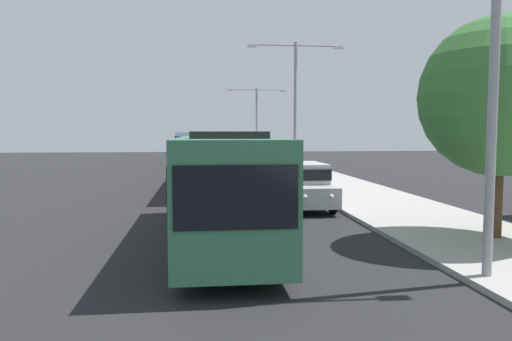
{
  "coord_description": "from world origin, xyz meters",
  "views": [
    {
      "loc": [
        -1.96,
        -0.81,
        3.2
      ],
      "look_at": [
        0.45,
        20.24,
        1.55
      ],
      "focal_mm": 34.74,
      "sensor_mm": 36.0,
      "label": 1
    }
  ],
  "objects_px": {
    "bus_fourth_in_line": "(206,146)",
    "streetlamp_far": "(257,116)",
    "streetlamp_mid": "(295,97)",
    "bus_second_in_line": "(212,160)",
    "roadside_tree": "(501,97)",
    "box_truck_oncoming": "(183,141)",
    "bus_tail_end": "(204,142)",
    "bus_middle": "(208,151)",
    "white_suv": "(304,183)",
    "streetlamp_near": "(496,28)",
    "bus_rear": "(204,144)",
    "bus_lead": "(223,184)"
  },
  "relations": [
    {
      "from": "bus_fourth_in_line",
      "to": "box_truck_oncoming",
      "type": "relative_size",
      "value": 1.4
    },
    {
      "from": "streetlamp_near",
      "to": "streetlamp_mid",
      "type": "xyz_separation_m",
      "value": [
        0.0,
        21.33,
        0.11
      ]
    },
    {
      "from": "bus_second_in_line",
      "to": "roadside_tree",
      "type": "height_order",
      "value": "roadside_tree"
    },
    {
      "from": "bus_second_in_line",
      "to": "bus_middle",
      "type": "height_order",
      "value": "same"
    },
    {
      "from": "bus_lead",
      "to": "streetlamp_far",
      "type": "bearing_deg",
      "value": 81.91
    },
    {
      "from": "streetlamp_near",
      "to": "white_suv",
      "type": "bearing_deg",
      "value": 99.06
    },
    {
      "from": "bus_fourth_in_line",
      "to": "streetlamp_mid",
      "type": "height_order",
      "value": "streetlamp_mid"
    },
    {
      "from": "white_suv",
      "to": "streetlamp_far",
      "type": "height_order",
      "value": "streetlamp_far"
    },
    {
      "from": "bus_rear",
      "to": "streetlamp_far",
      "type": "distance_m",
      "value": 14.6
    },
    {
      "from": "bus_fourth_in_line",
      "to": "streetlamp_near",
      "type": "bearing_deg",
      "value": -82.8
    },
    {
      "from": "bus_second_in_line",
      "to": "bus_fourth_in_line",
      "type": "height_order",
      "value": "same"
    },
    {
      "from": "bus_second_in_line",
      "to": "box_truck_oncoming",
      "type": "relative_size",
      "value": 1.32
    },
    {
      "from": "bus_middle",
      "to": "bus_fourth_in_line",
      "type": "relative_size",
      "value": 1.06
    },
    {
      "from": "bus_second_in_line",
      "to": "bus_lead",
      "type": "bearing_deg",
      "value": -90.0
    },
    {
      "from": "bus_tail_end",
      "to": "roadside_tree",
      "type": "height_order",
      "value": "roadside_tree"
    },
    {
      "from": "box_truck_oncoming",
      "to": "streetlamp_mid",
      "type": "bearing_deg",
      "value": -80.21
    },
    {
      "from": "bus_fourth_in_line",
      "to": "box_truck_oncoming",
      "type": "height_order",
      "value": "bus_fourth_in_line"
    },
    {
      "from": "bus_second_in_line",
      "to": "streetlamp_far",
      "type": "relative_size",
      "value": 1.42
    },
    {
      "from": "streetlamp_near",
      "to": "roadside_tree",
      "type": "height_order",
      "value": "streetlamp_near"
    },
    {
      "from": "streetlamp_far",
      "to": "bus_tail_end",
      "type": "bearing_deg",
      "value": 101.93
    },
    {
      "from": "white_suv",
      "to": "bus_tail_end",
      "type": "bearing_deg",
      "value": 93.68
    },
    {
      "from": "bus_middle",
      "to": "white_suv",
      "type": "bearing_deg",
      "value": -79.01
    },
    {
      "from": "bus_fourth_in_line",
      "to": "box_truck_oncoming",
      "type": "xyz_separation_m",
      "value": [
        -3.3,
        29.03,
        0.02
      ]
    },
    {
      "from": "box_truck_oncoming",
      "to": "bus_rear",
      "type": "bearing_deg",
      "value": -78.27
    },
    {
      "from": "white_suv",
      "to": "box_truck_oncoming",
      "type": "xyz_separation_m",
      "value": [
        -7.0,
        61.08,
        0.68
      ]
    },
    {
      "from": "bus_second_in_line",
      "to": "box_truck_oncoming",
      "type": "height_order",
      "value": "bus_second_in_line"
    },
    {
      "from": "bus_tail_end",
      "to": "streetlamp_near",
      "type": "bearing_deg",
      "value": -85.48
    },
    {
      "from": "bus_second_in_line",
      "to": "streetlamp_near",
      "type": "relative_size",
      "value": 1.28
    },
    {
      "from": "bus_middle",
      "to": "streetlamp_mid",
      "type": "xyz_separation_m",
      "value": [
        5.4,
        -8.36,
        3.75
      ]
    },
    {
      "from": "bus_rear",
      "to": "streetlamp_far",
      "type": "bearing_deg",
      "value": -67.71
    },
    {
      "from": "bus_fourth_in_line",
      "to": "bus_tail_end",
      "type": "distance_m",
      "value": 25.51
    },
    {
      "from": "bus_second_in_line",
      "to": "box_truck_oncoming",
      "type": "bearing_deg",
      "value": 93.47
    },
    {
      "from": "bus_middle",
      "to": "bus_tail_end",
      "type": "height_order",
      "value": "same"
    },
    {
      "from": "bus_rear",
      "to": "streetlamp_far",
      "type": "height_order",
      "value": "streetlamp_far"
    },
    {
      "from": "box_truck_oncoming",
      "to": "roadside_tree",
      "type": "xyz_separation_m",
      "value": [
        11.16,
        -68.15,
        2.49
      ]
    },
    {
      "from": "streetlamp_mid",
      "to": "bus_fourth_in_line",
      "type": "bearing_deg",
      "value": 104.17
    },
    {
      "from": "bus_fourth_in_line",
      "to": "streetlamp_far",
      "type": "distance_m",
      "value": 6.3
    },
    {
      "from": "bus_tail_end",
      "to": "bus_middle",
      "type": "bearing_deg",
      "value": -90.0
    },
    {
      "from": "streetlamp_near",
      "to": "streetlamp_mid",
      "type": "relative_size",
      "value": 0.99
    },
    {
      "from": "bus_second_in_line",
      "to": "white_suv",
      "type": "distance_m",
      "value": 7.65
    },
    {
      "from": "bus_lead",
      "to": "bus_tail_end",
      "type": "bearing_deg",
      "value": 90.0
    },
    {
      "from": "bus_rear",
      "to": "streetlamp_near",
      "type": "distance_m",
      "value": 56.22
    },
    {
      "from": "bus_fourth_in_line",
      "to": "streetlamp_far",
      "type": "height_order",
      "value": "streetlamp_far"
    },
    {
      "from": "bus_tail_end",
      "to": "streetlamp_near",
      "type": "height_order",
      "value": "streetlamp_near"
    },
    {
      "from": "streetlamp_mid",
      "to": "roadside_tree",
      "type": "bearing_deg",
      "value": -82.1
    },
    {
      "from": "box_truck_oncoming",
      "to": "roadside_tree",
      "type": "bearing_deg",
      "value": -80.7
    },
    {
      "from": "bus_rear",
      "to": "streetlamp_mid",
      "type": "distance_m",
      "value": 35.12
    },
    {
      "from": "bus_fourth_in_line",
      "to": "streetlamp_near",
      "type": "height_order",
      "value": "streetlamp_near"
    },
    {
      "from": "bus_rear",
      "to": "streetlamp_mid",
      "type": "relative_size",
      "value": 1.21
    },
    {
      "from": "bus_middle",
      "to": "streetlamp_far",
      "type": "relative_size",
      "value": 1.6
    }
  ]
}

